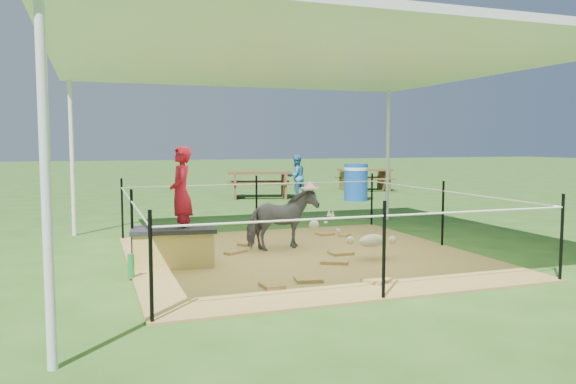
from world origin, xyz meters
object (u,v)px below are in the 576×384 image
object	(u,v)px
pony	(282,220)
picnic_table_near	(260,185)
green_bottle	(131,266)
distant_person	(296,177)
trash_barrel	(356,182)
picnic_table_far	(365,180)
foal	(372,238)
woman	(181,185)
straw_bale	(174,249)

from	to	relation	value
pony	picnic_table_near	world-z (taller)	pony
green_bottle	distant_person	world-z (taller)	distant_person
trash_barrel	picnic_table_far	bearing A→B (deg)	58.60
foal	trash_barrel	distance (m)	7.97
woman	straw_bale	bearing A→B (deg)	-82.64
pony	straw_bale	bearing A→B (deg)	98.55
foal	trash_barrel	size ratio (longest dim) A/B	1.03
picnic_table_near	straw_bale	bearing A→B (deg)	-99.37
straw_bale	green_bottle	distance (m)	0.72
foal	picnic_table_far	bearing A→B (deg)	45.08
trash_barrel	distant_person	world-z (taller)	distant_person
trash_barrel	woman	bearing A→B (deg)	-130.43
green_bottle	picnic_table_far	world-z (taller)	picnic_table_far
trash_barrel	green_bottle	bearing A→B (deg)	-131.63
straw_bale	woman	distance (m)	0.80
picnic_table_far	trash_barrel	bearing A→B (deg)	-111.96
trash_barrel	distant_person	xyz separation A→B (m)	(-1.27, 1.26, 0.11)
pony	picnic_table_near	size ratio (longest dim) A/B	0.57
pony	picnic_table_far	bearing A→B (deg)	-44.62
distant_person	picnic_table_far	bearing A→B (deg)	-170.33
green_bottle	trash_barrel	bearing A→B (deg)	48.37
picnic_table_far	distant_person	world-z (taller)	distant_person
picnic_table_far	distant_person	bearing A→B (deg)	-143.78
green_bottle	picnic_table_near	bearing A→B (deg)	64.80
foal	distant_person	xyz separation A→B (m)	(2.07, 8.49, 0.30)
woman	foal	world-z (taller)	woman
trash_barrel	distant_person	distance (m)	1.79
straw_bale	woman	xyz separation A→B (m)	(0.10, -0.00, 0.80)
foal	trash_barrel	world-z (taller)	trash_barrel
foal	picnic_table_far	world-z (taller)	picnic_table_far
woman	picnic_table_far	size ratio (longest dim) A/B	0.68
picnic_table_near	picnic_table_far	bearing A→B (deg)	29.87
picnic_table_far	picnic_table_near	bearing A→B (deg)	-154.60
picnic_table_near	woman	bearing A→B (deg)	-98.79
foal	trash_barrel	xyz separation A→B (m)	(3.34, 7.23, 0.18)
woman	picnic_table_far	bearing A→B (deg)	149.33
green_bottle	picnic_table_near	distance (m)	9.76
distant_person	pony	bearing A→B (deg)	51.12
straw_bale	foal	bearing A→B (deg)	-10.59
pony	foal	bearing A→B (deg)	-150.60
green_bottle	distant_person	bearing A→B (deg)	58.73
foal	trash_barrel	bearing A→B (deg)	46.97
straw_bale	trash_barrel	xyz separation A→B (m)	(5.86, 6.76, 0.25)
green_bottle	picnic_table_far	size ratio (longest dim) A/B	0.16
pony	foal	size ratio (longest dim) A/B	1.01
woman	green_bottle	distance (m)	1.18
green_bottle	foal	bearing A→B (deg)	-0.39
picnic_table_near	pony	bearing A→B (deg)	-90.36
straw_bale	pony	world-z (taller)	pony
woman	pony	size ratio (longest dim) A/B	1.13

